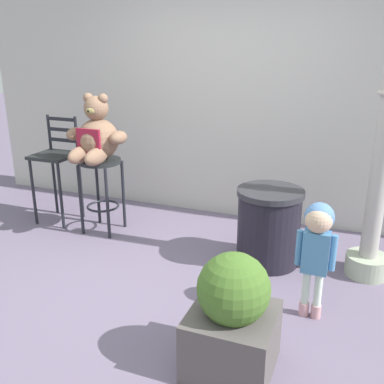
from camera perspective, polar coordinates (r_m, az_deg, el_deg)
The scene contains 9 objects.
ground_plane at distance 3.59m, azimuth -4.00°, elevation -13.00°, with size 24.00×24.00×0.00m, color slate.
building_wall at distance 4.92m, azimuth 5.77°, elevation 15.42°, with size 6.23×0.30×3.21m, color beige.
bar_stool_with_teddy at distance 4.59m, azimuth -11.71°, elevation 1.58°, with size 0.42×0.42×0.78m.
teddy_bear at distance 4.45m, azimuth -12.33°, elevation 7.02°, with size 0.64×0.57×0.65m.
child_walking at distance 3.14m, azimuth 15.96°, elevation -5.55°, with size 0.28×0.22×0.87m.
trash_bin at distance 3.96m, azimuth 9.91°, elevation -4.41°, with size 0.58×0.58×0.69m.
lamppost at distance 3.76m, azimuth 23.43°, elevation 4.08°, with size 0.35×0.35×2.64m.
bar_chair_empty at distance 4.97m, azimuth -17.20°, elevation 3.85°, with size 0.42×0.42×1.15m.
planter_with_shrub at distance 2.70m, azimuth 5.29°, elevation -15.97°, with size 0.51×0.51×0.76m.
Camera 1 is at (1.33, -2.74, 1.89)m, focal length 41.08 mm.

